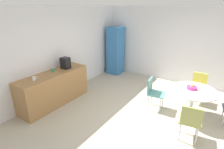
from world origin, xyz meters
TOP-DOWN VIEW (x-y plane):
  - ground_plane at (0.00, 0.00)m, footprint 6.00×6.00m
  - wall_back at (0.00, 3.00)m, footprint 6.00×0.10m
  - wall_side_right at (3.00, 0.00)m, footprint 0.10×6.00m
  - counter_block at (-0.48, 2.65)m, footprint 2.04×0.60m
  - locker_cabinet at (2.55, 2.55)m, footprint 0.60×0.50m
  - round_table at (0.88, -0.68)m, footprint 1.08×1.08m
  - chair_teal at (0.77, 0.27)m, footprint 0.46×0.46m
  - chair_olive at (-0.07, -0.83)m, footprint 0.48×0.48m
  - chair_yellow at (1.83, -0.68)m, footprint 0.42×0.42m
  - fruit_bowl at (0.92, -0.63)m, footprint 0.24×0.24m
  - mug_white at (-0.41, 2.71)m, footprint 0.13×0.08m
  - mug_green at (-1.06, 2.62)m, footprint 0.13×0.08m
  - coffee_maker at (-0.00, 2.65)m, footprint 0.20×0.24m

SIDE VIEW (x-z plane):
  - ground_plane at x=0.00m, z-range 0.00..0.00m
  - counter_block at x=-0.48m, z-range 0.00..0.90m
  - chair_teal at x=0.77m, z-range 0.11..0.94m
  - chair_olive at x=-0.07m, z-range 0.11..0.94m
  - chair_yellow at x=1.83m, z-range 0.11..0.94m
  - round_table at x=0.88m, z-range 0.23..0.96m
  - fruit_bowl at x=0.92m, z-range 0.72..0.83m
  - locker_cabinet at x=2.55m, z-range 0.00..1.85m
  - mug_white at x=-0.41m, z-range 0.90..1.00m
  - mug_green at x=-1.06m, z-range 0.90..1.00m
  - coffee_maker at x=0.00m, z-range 0.90..1.22m
  - wall_back at x=0.00m, z-range 0.00..2.60m
  - wall_side_right at x=3.00m, z-range 0.00..2.60m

